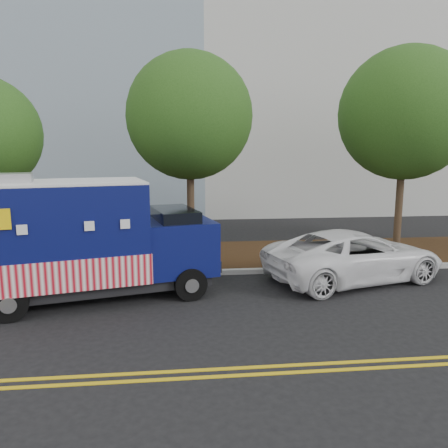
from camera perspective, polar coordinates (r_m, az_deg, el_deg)
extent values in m
plane|color=black|center=(12.13, -8.32, -8.64)|extent=(120.00, 120.00, 0.00)
cube|color=#9E9E99|center=(13.45, -8.11, -6.46)|extent=(120.00, 0.18, 0.15)
cube|color=#321A0D|center=(15.48, -7.85, -4.29)|extent=(120.00, 4.00, 0.15)
cube|color=gold|center=(8.04, -9.55, -18.62)|extent=(120.00, 0.10, 0.01)
cube|color=gold|center=(7.82, -9.66, -19.48)|extent=(120.00, 0.10, 0.01)
cylinder|color=#38281C|center=(15.25, -4.37, 2.61)|extent=(0.26, 0.26, 3.84)
sphere|color=#214A14|center=(15.17, -4.52, 13.86)|extent=(4.26, 4.26, 4.26)
cylinder|color=#38281C|center=(17.08, 21.91, 2.77)|extent=(0.26, 0.26, 3.88)
sphere|color=#214A14|center=(17.03, 22.58, 13.15)|extent=(4.63, 4.63, 4.63)
cube|color=#473828|center=(14.39, -22.99, -1.47)|extent=(0.06, 0.06, 2.40)
cube|color=black|center=(11.87, -16.07, -7.23)|extent=(5.86, 3.15, 0.28)
cube|color=#0B114F|center=(11.54, -20.83, -0.95)|extent=(4.60, 3.21, 2.39)
cube|color=#B50B1C|center=(11.72, -20.58, -5.02)|extent=(4.65, 3.27, 0.75)
cube|color=white|center=(11.39, -21.20, 5.07)|extent=(4.60, 3.21, 0.06)
cube|color=#B7B7BA|center=(11.44, -25.75, 5.43)|extent=(0.96, 0.96, 0.22)
cube|color=#0B114F|center=(11.95, -6.21, -2.69)|extent=(2.24, 2.50, 1.39)
cube|color=black|center=(11.81, -6.50, 0.46)|extent=(1.42, 2.12, 0.65)
cube|color=black|center=(12.29, -2.00, -4.52)|extent=(0.54, 1.95, 0.30)
cube|color=#B7B7BA|center=(12.69, -19.42, 0.29)|extent=(1.75, 0.46, 1.10)
cylinder|color=black|center=(11.23, -4.41, -7.83)|extent=(0.88, 0.47, 0.84)
cylinder|color=black|center=(13.13, -6.76, -5.28)|extent=(0.88, 0.47, 0.84)
cylinder|color=black|center=(10.97, -26.27, -9.28)|extent=(0.88, 0.47, 0.84)
cylinder|color=black|center=(12.90, -25.28, -6.43)|extent=(0.88, 0.47, 0.84)
imported|color=white|center=(13.33, 16.64, -3.97)|extent=(5.77, 3.78, 1.48)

